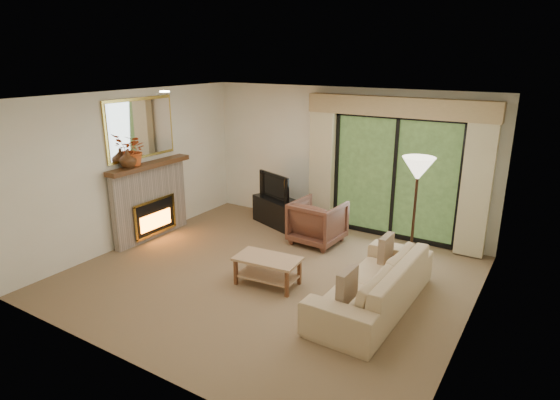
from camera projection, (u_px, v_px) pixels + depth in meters
The scene contains 22 objects.
floor at pixel (269, 276), 6.94m from camera, with size 5.50×5.50×0.00m, color #816649.
ceiling at pixel (268, 97), 6.16m from camera, with size 5.50×5.50×0.00m, color white.
wall_back at pixel (343, 159), 8.58m from camera, with size 5.00×5.00×0.00m, color white.
wall_front at pixel (127, 253), 4.52m from camera, with size 5.00×5.00×0.00m, color white.
wall_left at pixel (134, 168), 7.94m from camera, with size 5.00×5.00×0.00m, color white.
wall_right at pixel (477, 229), 5.16m from camera, with size 5.00×5.00×0.00m, color white.
fireplace at pixel (150, 200), 8.22m from camera, with size 0.24×1.70×1.37m, color gray, non-canonical shape.
mirror at pixel (141, 128), 7.89m from camera, with size 0.07×1.45×1.02m, color gold, non-canonical shape.
sliding_door at pixel (395, 178), 8.09m from camera, with size 2.26×0.10×2.16m, color black, non-canonical shape.
curtain_left at pixel (322, 164), 8.65m from camera, with size 0.45×0.18×2.35m, color #C7B98E.
curtain_right at pixel (477, 185), 7.29m from camera, with size 0.45×0.18×2.35m, color #C7B98E.
cornice at pixel (398, 107), 7.65m from camera, with size 3.20×0.24×0.32m, color tan.
media_console at pixel (278, 211), 8.99m from camera, with size 1.03×0.46×0.52m, color black.
tv at pixel (278, 186), 8.83m from camera, with size 0.87×0.11×0.50m, color black.
armchair at pixel (318, 222), 8.06m from camera, with size 0.81×0.83×0.76m, color brown.
sofa at pixel (373, 283), 6.01m from camera, with size 2.29×0.89×0.67m, color tan.
pillow_near at pixel (347, 285), 5.45m from camera, with size 0.11×0.40×0.40m, color brown.
pillow_far at pixel (386, 248), 6.52m from camera, with size 0.10×0.37×0.37m, color brown.
coffee_table at pixel (268, 271), 6.62m from camera, with size 0.91×0.50×0.41m, color tan, non-canonical shape.
floor_lamp at pixel (414, 216), 6.85m from camera, with size 0.47×0.47×1.76m, color #F9EBCC, non-canonical shape.
vase at pixel (128, 159), 7.63m from camera, with size 0.28×0.28×0.30m, color #492C16.
branches at pixel (134, 150), 7.72m from camera, with size 0.46×0.40×0.51m, color #CF5521.
Camera 1 is at (3.46, -5.25, 3.14)m, focal length 30.00 mm.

